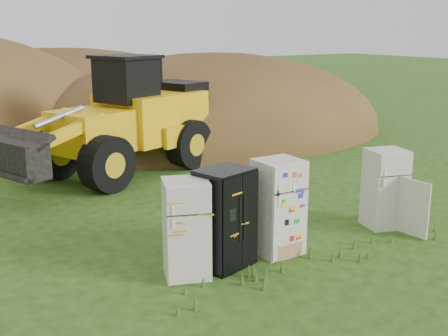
# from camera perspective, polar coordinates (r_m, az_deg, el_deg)

# --- Properties ---
(ground) EXTENTS (120.00, 120.00, 0.00)m
(ground) POSITION_cam_1_polar(r_m,az_deg,el_deg) (10.93, 7.29, -7.98)
(ground) COLOR #1D4512
(ground) RESTS_ON ground
(fridge_leftmost) EXTENTS (0.94, 0.92, 1.67)m
(fridge_leftmost) POSITION_cam_1_polar(r_m,az_deg,el_deg) (9.39, -3.85, -6.18)
(fridge_leftmost) COLOR silver
(fridge_leftmost) RESTS_ON ground
(fridge_black_side) EXTENTS (1.08, 0.94, 1.75)m
(fridge_black_side) POSITION_cam_1_polar(r_m,az_deg,el_deg) (9.75, 0.06, -5.13)
(fridge_black_side) COLOR black
(fridge_black_side) RESTS_ON ground
(fridge_sticker) EXTENTS (0.79, 0.73, 1.78)m
(fridge_sticker) POSITION_cam_1_polar(r_m,az_deg,el_deg) (10.36, 5.48, -3.96)
(fridge_sticker) COLOR white
(fridge_sticker) RESTS_ON ground
(fridge_open_door) EXTENTS (0.91, 0.87, 1.65)m
(fridge_open_door) POSITION_cam_1_polar(r_m,az_deg,el_deg) (12.17, 16.03, -2.00)
(fridge_open_door) COLOR silver
(fridge_open_door) RESTS_ON ground
(wheel_loader) EXTENTS (7.45, 5.07, 3.34)m
(wheel_loader) POSITION_cam_1_polar(r_m,az_deg,el_deg) (15.73, -11.98, 4.96)
(wheel_loader) COLOR #F1AD10
(wheel_loader) RESTS_ON ground
(dirt_mound_right) EXTENTS (15.02, 11.01, 6.30)m
(dirt_mound_right) POSITION_cam_1_polar(r_m,az_deg,el_deg) (22.53, -1.24, 3.65)
(dirt_mound_right) COLOR #4A2F18
(dirt_mound_right) RESTS_ON ground
(dirt_mound_back) EXTENTS (18.53, 12.35, 6.40)m
(dirt_mound_back) POSITION_cam_1_polar(r_m,az_deg,el_deg) (27.49, -16.88, 4.95)
(dirt_mound_back) COLOR #4A2F18
(dirt_mound_back) RESTS_ON ground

